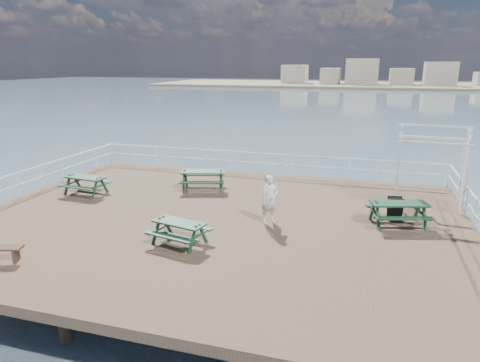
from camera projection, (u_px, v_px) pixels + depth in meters
The scene contains 10 objects.
ground at pixel (216, 221), 15.84m from camera, with size 18.00×14.00×0.30m, color brown.
sea_backdrop at pixel (396, 82), 136.18m from camera, with size 300.00×300.00×9.20m.
railing at pixel (235, 178), 17.95m from camera, with size 17.77×13.76×1.10m.
picnic_table_a at pixel (85, 181), 18.57m from camera, with size 1.89×1.58×0.86m.
picnic_table_b at pixel (203, 176), 19.22m from camera, with size 2.32×2.05×0.96m.
picnic_table_c at pixel (399, 209), 14.95m from camera, with size 2.28×2.02×0.94m.
picnic_table_d at pixel (179, 228), 13.43m from camera, with size 1.95×1.70×0.82m.
trellis_arbor at pixel (430, 171), 16.70m from camera, with size 2.70×1.58×3.24m.
sandwich_board at pixel (395, 209), 15.50m from camera, with size 0.59×0.48×0.87m.
person at pixel (270, 199), 15.10m from camera, with size 0.63×0.42×1.74m, color white.
Camera 1 is at (5.13, -13.97, 5.53)m, focal length 32.00 mm.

